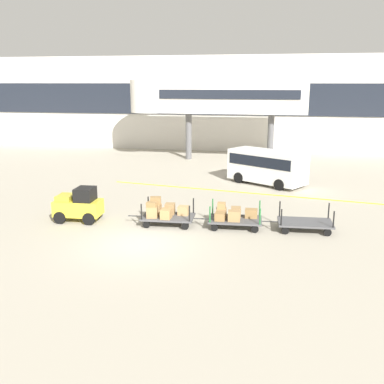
% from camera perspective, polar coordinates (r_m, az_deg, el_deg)
% --- Properties ---
extents(ground_plane, '(120.00, 120.00, 0.00)m').
position_cam_1_polar(ground_plane, '(17.84, -6.75, -6.64)').
color(ground_plane, '#A8A08E').
extents(apron_lead_line, '(16.56, 2.86, 0.01)m').
position_cam_1_polar(apron_lead_line, '(25.94, 6.64, -0.06)').
color(apron_lead_line, yellow).
rests_on(apron_lead_line, ground_plane).
extents(terminal_building, '(58.28, 2.51, 8.58)m').
position_cam_1_polar(terminal_building, '(42.23, 3.96, 11.28)').
color(terminal_building, silver).
rests_on(terminal_building, ground_plane).
extents(jet_bridge, '(14.21, 3.00, 6.40)m').
position_cam_1_polar(jet_bridge, '(36.32, 2.23, 12.04)').
color(jet_bridge, silver).
rests_on(jet_bridge, ground_plane).
extents(baggage_tug, '(2.16, 1.33, 1.58)m').
position_cam_1_polar(baggage_tug, '(21.02, -14.32, -1.64)').
color(baggage_tug, gold).
rests_on(baggage_tug, ground_plane).
extents(baggage_cart_lead, '(3.03, 1.52, 1.18)m').
position_cam_1_polar(baggage_cart_lead, '(19.96, -3.49, -2.61)').
color(baggage_cart_lead, '#4C4C4F').
rests_on(baggage_cart_lead, ground_plane).
extents(baggage_cart_middle, '(3.03, 1.52, 1.10)m').
position_cam_1_polar(baggage_cart_middle, '(19.64, 5.34, -3.09)').
color(baggage_cart_middle, '#4C4C4F').
rests_on(baggage_cart_middle, ground_plane).
extents(baggage_cart_tail, '(3.03, 1.52, 1.10)m').
position_cam_1_polar(baggage_cart_tail, '(19.76, 14.28, -3.86)').
color(baggage_cart_tail, '#4C4C4F').
rests_on(baggage_cart_tail, ground_plane).
extents(shuttle_van, '(5.08, 4.13, 2.10)m').
position_cam_1_polar(shuttle_van, '(28.06, 9.61, 3.47)').
color(shuttle_van, white).
rests_on(shuttle_van, ground_plane).
extents(safety_cone_near, '(0.36, 0.36, 0.55)m').
position_cam_1_polar(safety_cone_near, '(25.09, -13.27, -0.19)').
color(safety_cone_near, orange).
rests_on(safety_cone_near, ground_plane).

